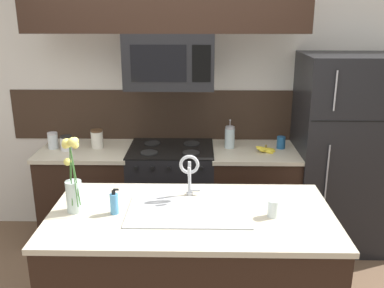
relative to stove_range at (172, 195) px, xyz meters
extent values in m
cube|color=silver|center=(0.30, 0.38, 0.84)|extent=(5.20, 0.10, 2.60)
cube|color=#332319|center=(0.00, 0.32, 0.69)|extent=(3.09, 0.01, 0.48)
cube|color=black|center=(-0.77, 0.00, -0.02)|extent=(0.79, 0.62, 0.88)
cube|color=beige|center=(-0.77, 0.00, 0.43)|extent=(0.82, 0.65, 0.03)
cube|color=black|center=(0.75, 0.00, -0.02)|extent=(0.75, 0.62, 0.88)
cube|color=beige|center=(0.75, 0.00, 0.43)|extent=(0.78, 0.65, 0.03)
cube|color=black|center=(0.00, 0.00, -0.01)|extent=(0.76, 0.62, 0.91)
cube|color=black|center=(0.00, 0.00, 0.45)|extent=(0.76, 0.62, 0.01)
cylinder|color=black|center=(-0.18, -0.14, 0.46)|extent=(0.15, 0.15, 0.01)
cylinder|color=black|center=(0.18, -0.14, 0.46)|extent=(0.15, 0.15, 0.01)
cylinder|color=black|center=(-0.18, 0.14, 0.46)|extent=(0.15, 0.15, 0.01)
cylinder|color=black|center=(0.18, 0.14, 0.46)|extent=(0.15, 0.15, 0.01)
cylinder|color=black|center=(-0.27, -0.32, 0.39)|extent=(0.03, 0.02, 0.03)
cylinder|color=black|center=(-0.14, -0.32, 0.39)|extent=(0.03, 0.02, 0.03)
cylinder|color=black|center=(0.00, -0.32, 0.39)|extent=(0.03, 0.02, 0.03)
cylinder|color=black|center=(0.14, -0.32, 0.39)|extent=(0.03, 0.02, 0.03)
cylinder|color=black|center=(0.27, -0.32, 0.39)|extent=(0.03, 0.02, 0.03)
cube|color=black|center=(0.00, -0.02, 1.24)|extent=(0.74, 0.40, 0.46)
cube|color=black|center=(-0.07, -0.22, 1.24)|extent=(0.45, 0.00, 0.29)
cube|color=black|center=(0.27, -0.22, 1.24)|extent=(0.15, 0.00, 0.29)
cube|color=black|center=(1.58, 0.02, 0.42)|extent=(0.90, 0.72, 1.76)
cube|color=black|center=(1.58, -0.34, 0.80)|extent=(0.86, 0.00, 0.01)
cylinder|color=#99999E|center=(1.31, -0.36, 1.05)|extent=(0.01, 0.01, 0.32)
cylinder|color=#99999E|center=(1.31, -0.36, 0.28)|extent=(0.01, 0.01, 0.67)
cylinder|color=silver|center=(-1.07, 0.01, 0.51)|extent=(0.09, 0.09, 0.13)
cylinder|color=#B2B2B7|center=(-1.07, 0.01, 0.59)|extent=(0.09, 0.09, 0.01)
cylinder|color=silver|center=(-0.93, -0.04, 0.51)|extent=(0.10, 0.10, 0.12)
cylinder|color=black|center=(-0.93, -0.04, 0.57)|extent=(0.10, 0.10, 0.01)
cylinder|color=silver|center=(-0.67, 0.04, 0.52)|extent=(0.11, 0.11, 0.15)
cylinder|color=#4C331E|center=(-0.67, 0.04, 0.61)|extent=(0.11, 0.11, 0.02)
ellipsoid|color=yellow|center=(0.83, -0.07, 0.47)|extent=(0.17, 0.12, 0.07)
ellipsoid|color=yellow|center=(0.84, -0.05, 0.47)|extent=(0.18, 0.08, 0.07)
ellipsoid|color=yellow|center=(0.84, -0.07, 0.47)|extent=(0.18, 0.04, 0.06)
ellipsoid|color=yellow|center=(0.85, -0.05, 0.47)|extent=(0.18, 0.09, 0.06)
ellipsoid|color=yellow|center=(0.85, -0.07, 0.47)|extent=(0.17, 0.12, 0.05)
cylinder|color=brown|center=(0.84, -0.06, 0.50)|extent=(0.02, 0.02, 0.03)
cylinder|color=silver|center=(0.53, 0.06, 0.54)|extent=(0.09, 0.09, 0.18)
cylinder|color=#A3A3AA|center=(0.53, 0.06, 0.64)|extent=(0.08, 0.08, 0.02)
cylinder|color=#A3A3AA|center=(0.53, 0.06, 0.67)|extent=(0.01, 0.01, 0.05)
sphere|color=#A3A3AA|center=(0.53, 0.06, 0.71)|extent=(0.02, 0.02, 0.02)
cylinder|color=#1E5184|center=(0.99, 0.05, 0.50)|extent=(0.08, 0.08, 0.11)
cube|color=black|center=(0.21, -1.25, -0.02)|extent=(1.73, 0.88, 0.88)
cube|color=beige|center=(0.21, -1.25, 0.43)|extent=(1.76, 0.91, 0.03)
cube|color=#ADAFB5|center=(0.19, -1.25, 0.45)|extent=(0.76, 0.44, 0.01)
cube|color=#ADAFB5|center=(0.02, -1.25, 0.37)|extent=(0.30, 0.33, 0.15)
cube|color=#ADAFB5|center=(0.37, -1.25, 0.37)|extent=(0.30, 0.33, 0.15)
cylinder|color=#B7BABF|center=(0.19, -0.99, 0.46)|extent=(0.04, 0.04, 0.02)
cylinder|color=#B7BABF|center=(0.19, -0.99, 0.58)|extent=(0.02, 0.02, 0.22)
torus|color=#B7BABF|center=(0.19, -1.04, 0.69)|extent=(0.13, 0.02, 0.13)
cylinder|color=#B7BABF|center=(0.19, -1.10, 0.66)|extent=(0.02, 0.02, 0.06)
cube|color=#B7BABF|center=(0.23, -0.99, 0.48)|extent=(0.07, 0.01, 0.01)
cylinder|color=#4C93C6|center=(-0.27, -1.28, 0.51)|extent=(0.05, 0.05, 0.13)
cylinder|color=black|center=(-0.27, -1.28, 0.59)|extent=(0.02, 0.02, 0.02)
cube|color=black|center=(-0.25, -1.28, 0.61)|extent=(0.03, 0.01, 0.01)
cylinder|color=silver|center=(0.71, -1.30, 0.50)|extent=(0.07, 0.07, 0.11)
cylinder|color=silver|center=(-0.52, -1.25, 0.55)|extent=(0.10, 0.10, 0.20)
cylinder|color=silver|center=(-0.52, -1.25, 0.48)|extent=(0.09, 0.09, 0.06)
cylinder|color=#386B2D|center=(-0.52, -1.27, 0.71)|extent=(0.01, 0.06, 0.40)
sphere|color=#EFE066|center=(-0.52, -1.30, 0.91)|extent=(0.06, 0.06, 0.06)
cylinder|color=#386B2D|center=(-0.49, -1.27, 0.70)|extent=(0.05, 0.05, 0.38)
sphere|color=#EFE066|center=(-0.47, -1.29, 0.90)|extent=(0.04, 0.04, 0.04)
cylinder|color=#386B2D|center=(-0.51, -1.22, 0.70)|extent=(0.02, 0.05, 0.38)
sphere|color=#EFE066|center=(-0.50, -1.20, 0.89)|extent=(0.05, 0.05, 0.05)
cylinder|color=#386B2D|center=(-0.53, -1.24, 0.64)|extent=(0.03, 0.01, 0.26)
sphere|color=#EFE066|center=(-0.54, -1.24, 0.77)|extent=(0.05, 0.05, 0.05)
cylinder|color=#386B2D|center=(-0.50, -1.28, 0.72)|extent=(0.05, 0.08, 0.41)
sphere|color=#EFE066|center=(-0.48, -1.32, 0.92)|extent=(0.06, 0.06, 0.06)
cylinder|color=#386B2D|center=(-0.53, -1.23, 0.69)|extent=(0.04, 0.04, 0.36)
sphere|color=#EFE066|center=(-0.55, -1.22, 0.87)|extent=(0.05, 0.05, 0.05)
camera|label=1|loc=(0.26, -3.66, 1.65)|focal=40.00mm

